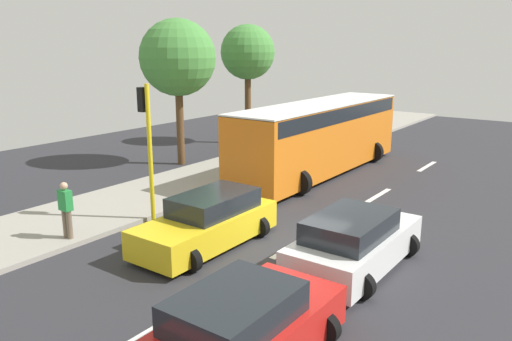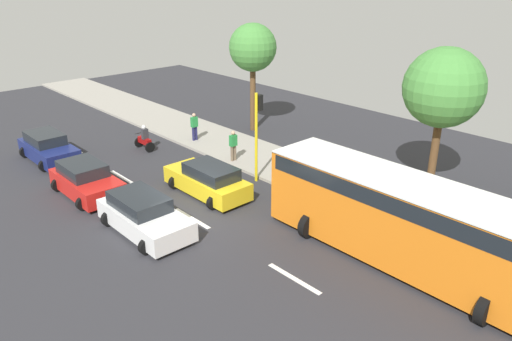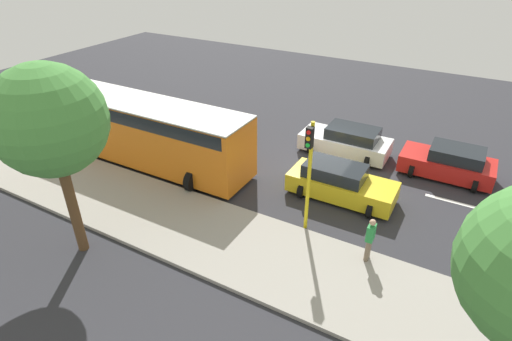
% 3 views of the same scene
% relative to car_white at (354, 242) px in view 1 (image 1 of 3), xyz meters
% --- Properties ---
extents(ground_plane, '(40.00, 60.00, 0.10)m').
position_rel_car_white_xyz_m(ground_plane, '(2.03, -0.42, -0.76)').
color(ground_plane, '#2D2D33').
extents(sidewalk, '(4.00, 60.00, 0.15)m').
position_rel_car_white_xyz_m(sidewalk, '(9.03, -0.42, -0.64)').
color(sidewalk, '#9E998E').
rests_on(sidewalk, ground).
extents(lane_stripe_far_north, '(0.20, 2.40, 0.01)m').
position_rel_car_white_xyz_m(lane_stripe_far_north, '(2.03, -12.42, -0.71)').
color(lane_stripe_far_north, white).
rests_on(lane_stripe_far_north, ground).
extents(lane_stripe_north, '(0.20, 2.40, 0.01)m').
position_rel_car_white_xyz_m(lane_stripe_north, '(2.03, -6.42, -0.71)').
color(lane_stripe_north, white).
rests_on(lane_stripe_north, ground).
extents(lane_stripe_mid, '(0.20, 2.40, 0.01)m').
position_rel_car_white_xyz_m(lane_stripe_mid, '(2.03, -0.42, -0.71)').
color(lane_stripe_mid, white).
rests_on(lane_stripe_mid, ground).
extents(lane_stripe_south, '(0.20, 2.40, 0.01)m').
position_rel_car_white_xyz_m(lane_stripe_south, '(2.03, 5.58, -0.71)').
color(lane_stripe_south, white).
rests_on(lane_stripe_south, ground).
extents(car_white, '(2.36, 4.52, 1.52)m').
position_rel_car_white_xyz_m(car_white, '(0.00, 0.00, 0.00)').
color(car_white, white).
rests_on(car_white, ground).
extents(car_yellow_cab, '(2.24, 4.56, 1.52)m').
position_rel_car_white_xyz_m(car_yellow_cab, '(4.06, 1.07, -0.00)').
color(car_yellow_cab, yellow).
rests_on(car_yellow_cab, ground).
extents(car_red, '(2.36, 4.12, 1.52)m').
position_rel_car_white_xyz_m(car_red, '(-0.16, 4.91, -0.00)').
color(car_red, red).
rests_on(car_red, ground).
extents(city_bus, '(3.20, 11.00, 3.16)m').
position_rel_car_white_xyz_m(city_bus, '(5.65, -8.33, 1.13)').
color(city_bus, orange).
rests_on(city_bus, ground).
extents(pedestrian_by_tree, '(0.40, 0.24, 1.69)m').
position_rel_car_white_xyz_m(pedestrian_by_tree, '(7.53, 3.31, 0.35)').
color(pedestrian_by_tree, '#72604C').
rests_on(pedestrian_by_tree, sidewalk).
extents(traffic_light_corner, '(0.49, 0.24, 4.50)m').
position_rel_car_white_xyz_m(traffic_light_corner, '(6.88, 0.67, 2.22)').
color(traffic_light_corner, yellow).
rests_on(traffic_light_corner, ground).
extents(street_tree_center, '(3.09, 3.09, 6.79)m').
position_rel_car_white_xyz_m(street_tree_center, '(12.53, -12.18, 4.48)').
color(street_tree_center, brown).
rests_on(street_tree_center, ground).
extents(street_tree_north, '(3.56, 3.56, 6.85)m').
position_rel_car_white_xyz_m(street_tree_north, '(11.90, -5.92, 4.33)').
color(street_tree_north, brown).
rests_on(street_tree_north, ground).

